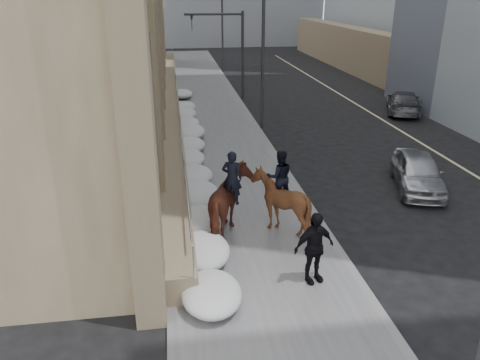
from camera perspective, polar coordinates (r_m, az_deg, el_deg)
name	(u,v)px	position (r m, az deg, el deg)	size (l,w,h in m)	color
ground	(253,260)	(13.87, 1.65, -9.78)	(140.00, 140.00, 0.00)	black
sidewalk	(218,151)	(22.87, -2.64, 3.60)	(5.00, 80.00, 0.12)	#555558
curb	(271,148)	(23.26, 3.81, 3.89)	(0.24, 80.00, 0.12)	slate
lane_line	(420,142)	(26.04, 21.08, 4.31)	(0.15, 70.00, 0.01)	#BFB78C
streetlight_mid	(260,45)	(26.18, 2.47, 16.11)	(1.71, 0.24, 8.00)	#2D2D30
streetlight_far	(221,22)	(45.92, -2.38, 18.72)	(1.71, 0.24, 8.00)	#2D2D30
traffic_signal	(230,41)	(34.00, -1.29, 16.55)	(4.10, 0.22, 6.00)	#2D2D30
snow_bank	(191,157)	(20.86, -6.01, 2.83)	(1.70, 18.10, 0.76)	silver
mounted_horse_left	(230,202)	(14.53, -1.24, -2.66)	(1.87, 2.74, 2.72)	#4F2317
mounted_horse_right	(280,199)	(14.80, 4.88, -2.26)	(1.64, 1.84, 2.67)	#442513
pedestrian	(314,248)	(12.43, 9.01, -8.15)	(1.17, 0.49, 2.00)	black
car_silver	(418,172)	(19.65, 20.84, 0.95)	(1.68, 4.17, 1.42)	#A9ACB1
car_grey	(403,102)	(31.93, 19.29, 8.95)	(1.95, 4.79, 1.39)	#4F5156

